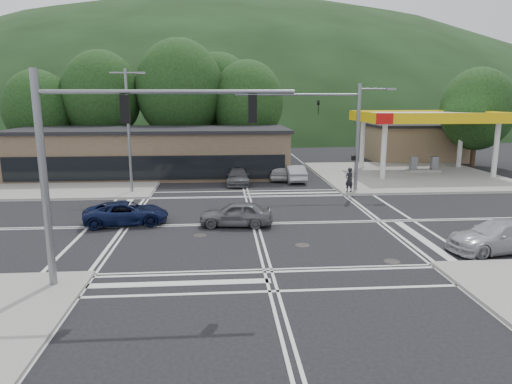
{
  "coord_description": "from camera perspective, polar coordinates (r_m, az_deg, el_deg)",
  "views": [
    {
      "loc": [
        -1.86,
        -24.79,
        7.01
      ],
      "look_at": [
        0.22,
        2.08,
        1.4
      ],
      "focal_mm": 32.0,
      "sensor_mm": 36.0,
      "label": 1
    }
  ],
  "objects": [
    {
      "name": "signal_mast_sw",
      "position": [
        17.3,
        -19.65,
        4.8
      ],
      "size": [
        9.14,
        0.28,
        8.0
      ],
      "color": "slate",
      "rests_on": "ground"
    },
    {
      "name": "tree_n_a",
      "position": [
        50.28,
        -18.77,
        11.3
      ],
      "size": [
        8.0,
        8.0,
        11.75
      ],
      "color": "#382619",
      "rests_on": "ground"
    },
    {
      "name": "car_northbound",
      "position": [
        37.55,
        -2.28,
        1.98
      ],
      "size": [
        1.91,
        4.45,
        1.28
      ],
      "primitive_type": "imported",
      "rotation": [
        0.0,
        0.0,
        -0.03
      ],
      "color": "#535557",
      "rests_on": "ground"
    },
    {
      "name": "car_blue_west",
      "position": [
        26.63,
        -15.89,
        -2.54
      ],
      "size": [
        4.87,
        2.77,
        1.28
      ],
      "primitive_type": "imported",
      "rotation": [
        0.0,
        0.0,
        1.72
      ],
      "color": "#0D163A",
      "rests_on": "ground"
    },
    {
      "name": "signal_mast_ne",
      "position": [
        34.2,
        10.62,
        8.31
      ],
      "size": [
        11.65,
        0.3,
        8.0
      ],
      "color": "slate",
      "rests_on": "ground"
    },
    {
      "name": "pedestrian",
      "position": [
        34.14,
        11.56,
        1.48
      ],
      "size": [
        0.77,
        0.62,
        1.83
      ],
      "primitive_type": "imported",
      "rotation": [
        0.0,
        0.0,
        3.46
      ],
      "color": "black",
      "rests_on": "sidewalk_ne"
    },
    {
      "name": "car_queue_a",
      "position": [
        38.95,
        4.81,
        2.39
      ],
      "size": [
        1.55,
        4.25,
        1.39
      ],
      "primitive_type": "imported",
      "rotation": [
        0.0,
        0.0,
        3.16
      ],
      "color": "#A4A7AB",
      "rests_on": "ground"
    },
    {
      "name": "tree_n_c",
      "position": [
        48.88,
        -1.09,
        11.15
      ],
      "size": [
        7.6,
        7.6,
        10.87
      ],
      "color": "#382619",
      "rests_on": "ground"
    },
    {
      "name": "tree_ne",
      "position": [
        51.73,
        25.94,
        9.3
      ],
      "size": [
        7.2,
        7.2,
        9.99
      ],
      "color": "#382619",
      "rests_on": "ground"
    },
    {
      "name": "tree_n_b",
      "position": [
        48.97,
        -9.5,
        12.52
      ],
      "size": [
        9.0,
        9.0,
        12.98
      ],
      "color": "#382619",
      "rests_on": "ground"
    },
    {
      "name": "gas_station_canopy",
      "position": [
        44.97,
        20.6,
        8.51
      ],
      "size": [
        12.32,
        8.34,
        5.75
      ],
      "color": "silver",
      "rests_on": "ground"
    },
    {
      "name": "hill_north",
      "position": [
        115.02,
        -3.52,
        8.24
      ],
      "size": [
        252.0,
        126.0,
        140.0
      ],
      "primitive_type": "ellipsoid",
      "color": "black",
      "rests_on": "ground"
    },
    {
      "name": "car_grey_center",
      "position": [
        25.31,
        -2.49,
        -2.72
      ],
      "size": [
        4.2,
        2.07,
        1.38
      ],
      "primitive_type": "imported",
      "rotation": [
        0.0,
        0.0,
        -1.68
      ],
      "color": "slate",
      "rests_on": "ground"
    },
    {
      "name": "convenience_store",
      "position": [
        54.62,
        19.3,
        5.73
      ],
      "size": [
        10.0,
        6.0,
        3.8
      ],
      "primitive_type": "cube",
      "color": "#846B4F",
      "rests_on": "ground"
    },
    {
      "name": "car_queue_b",
      "position": [
        39.63,
        2.96,
        2.55
      ],
      "size": [
        2.18,
        4.2,
        1.37
      ],
      "primitive_type": "imported",
      "rotation": [
        0.0,
        0.0,
        2.99
      ],
      "color": "#B1B2AD",
      "rests_on": "ground"
    },
    {
      "name": "tree_n_e",
      "position": [
        52.79,
        -4.67,
        11.86
      ],
      "size": [
        8.4,
        8.4,
        11.98
      ],
      "color": "#382619",
      "rests_on": "ground"
    },
    {
      "name": "commercial_row",
      "position": [
        42.54,
        -12.73,
        4.7
      ],
      "size": [
        24.0,
        8.0,
        4.0
      ],
      "primitive_type": "cube",
      "color": "brown",
      "rests_on": "ground"
    },
    {
      "name": "tree_n_d",
      "position": [
        51.13,
        -25.56,
        9.32
      ],
      "size": [
        6.8,
        6.8,
        9.76
      ],
      "color": "#382619",
      "rests_on": "ground"
    },
    {
      "name": "sidewalk_nw",
      "position": [
        42.48,
        -22.38,
        1.47
      ],
      "size": [
        16.0,
        16.0,
        0.15
      ],
      "primitive_type": "cube",
      "color": "gray",
      "rests_on": "ground"
    },
    {
      "name": "streetlight_nw",
      "position": [
        34.48,
        -15.57,
        8.07
      ],
      "size": [
        2.5,
        0.25,
        9.0
      ],
      "color": "slate",
      "rests_on": "ground"
    },
    {
      "name": "car_silver_east",
      "position": [
        23.97,
        28.06,
        -4.9
      ],
      "size": [
        5.15,
        2.73,
        1.42
      ],
      "primitive_type": "imported",
      "rotation": [
        0.0,
        0.0,
        -1.42
      ],
      "color": "#AAACB2",
      "rests_on": "ground"
    },
    {
      "name": "ground",
      "position": [
        25.83,
        -0.13,
        -3.99
      ],
      "size": [
        120.0,
        120.0,
        0.0
      ],
      "primitive_type": "plane",
      "color": "black",
      "rests_on": "ground"
    },
    {
      "name": "sidewalk_ne",
      "position": [
        43.77,
        18.31,
        2.04
      ],
      "size": [
        16.0,
        16.0,
        0.15
      ],
      "primitive_type": "cube",
      "color": "gray",
      "rests_on": "ground"
    }
  ]
}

